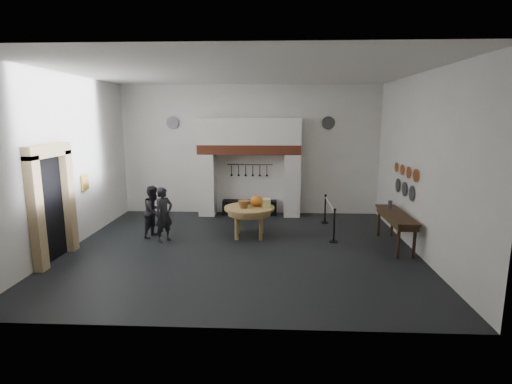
{
  "coord_description": "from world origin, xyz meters",
  "views": [
    {
      "loc": [
        0.87,
        -10.01,
        3.45
      ],
      "look_at": [
        0.36,
        0.91,
        1.35
      ],
      "focal_mm": 28.0,
      "sensor_mm": 36.0,
      "label": 1
    }
  ],
  "objects_px": {
    "iron_range": "(250,207)",
    "visitor_far": "(154,211)",
    "side_table": "(396,215)",
    "barrier_post_far": "(325,209)",
    "visitor_near": "(164,215)",
    "barrier_post_near": "(334,226)",
    "work_table": "(249,208)"
  },
  "relations": [
    {
      "from": "side_table",
      "to": "barrier_post_near",
      "type": "xyz_separation_m",
      "value": [
        -1.58,
        0.27,
        -0.42
      ]
    },
    {
      "from": "barrier_post_near",
      "to": "side_table",
      "type": "bearing_deg",
      "value": -9.76
    },
    {
      "from": "visitor_far",
      "to": "side_table",
      "type": "distance_m",
      "value": 6.7
    },
    {
      "from": "barrier_post_far",
      "to": "visitor_far",
      "type": "bearing_deg",
      "value": -161.28
    },
    {
      "from": "barrier_post_far",
      "to": "visitor_near",
      "type": "bearing_deg",
      "value": -155.64
    },
    {
      "from": "visitor_near",
      "to": "barrier_post_far",
      "type": "relative_size",
      "value": 1.69
    },
    {
      "from": "work_table",
      "to": "barrier_post_near",
      "type": "distance_m",
      "value": 2.44
    },
    {
      "from": "side_table",
      "to": "visitor_near",
      "type": "bearing_deg",
      "value": 178.69
    },
    {
      "from": "side_table",
      "to": "barrier_post_near",
      "type": "distance_m",
      "value": 1.65
    },
    {
      "from": "work_table",
      "to": "barrier_post_far",
      "type": "distance_m",
      "value": 2.87
    },
    {
      "from": "work_table",
      "to": "visitor_far",
      "type": "height_order",
      "value": "visitor_far"
    },
    {
      "from": "work_table",
      "to": "visitor_near",
      "type": "distance_m",
      "value": 2.4
    },
    {
      "from": "work_table",
      "to": "barrier_post_far",
      "type": "bearing_deg",
      "value": 33.69
    },
    {
      "from": "visitor_far",
      "to": "side_table",
      "type": "xyz_separation_m",
      "value": [
        6.68,
        -0.54,
        0.12
      ]
    },
    {
      "from": "iron_range",
      "to": "barrier_post_near",
      "type": "xyz_separation_m",
      "value": [
        2.52,
        -3.03,
        0.2
      ]
    },
    {
      "from": "iron_range",
      "to": "visitor_near",
      "type": "height_order",
      "value": "visitor_near"
    },
    {
      "from": "barrier_post_far",
      "to": "work_table",
      "type": "bearing_deg",
      "value": -146.31
    },
    {
      "from": "iron_range",
      "to": "side_table",
      "type": "xyz_separation_m",
      "value": [
        4.1,
        -3.31,
        0.62
      ]
    },
    {
      "from": "iron_range",
      "to": "visitor_far",
      "type": "height_order",
      "value": "visitor_far"
    },
    {
      "from": "work_table",
      "to": "side_table",
      "type": "xyz_separation_m",
      "value": [
        3.94,
        -0.69,
        0.03
      ]
    },
    {
      "from": "work_table",
      "to": "barrier_post_far",
      "type": "relative_size",
      "value": 1.6
    },
    {
      "from": "iron_range",
      "to": "barrier_post_near",
      "type": "distance_m",
      "value": 3.95
    },
    {
      "from": "iron_range",
      "to": "visitor_near",
      "type": "bearing_deg",
      "value": -124.52
    },
    {
      "from": "barrier_post_near",
      "to": "work_table",
      "type": "bearing_deg",
      "value": 169.88
    },
    {
      "from": "iron_range",
      "to": "barrier_post_far",
      "type": "xyz_separation_m",
      "value": [
        2.52,
        -1.03,
        0.2
      ]
    },
    {
      "from": "barrier_post_far",
      "to": "iron_range",
      "type": "bearing_deg",
      "value": 157.71
    },
    {
      "from": "iron_range",
      "to": "barrier_post_near",
      "type": "relative_size",
      "value": 2.11
    },
    {
      "from": "barrier_post_near",
      "to": "visitor_near",
      "type": "bearing_deg",
      "value": -178.44
    },
    {
      "from": "side_table",
      "to": "barrier_post_far",
      "type": "bearing_deg",
      "value": 124.76
    },
    {
      "from": "iron_range",
      "to": "work_table",
      "type": "height_order",
      "value": "work_table"
    },
    {
      "from": "side_table",
      "to": "barrier_post_far",
      "type": "height_order",
      "value": "same"
    },
    {
      "from": "iron_range",
      "to": "visitor_near",
      "type": "relative_size",
      "value": 1.25
    }
  ]
}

